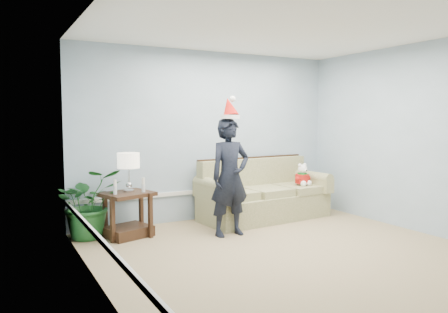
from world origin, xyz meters
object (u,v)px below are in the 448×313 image
at_px(man, 230,177).
at_px(sofa, 263,197).
at_px(side_table, 128,219).
at_px(houseplant, 89,203).
at_px(teddy_bear, 302,177).
at_px(table_lamp, 128,162).

bearing_deg(man, sofa, 32.25).
distance_m(side_table, houseplant, 0.57).
distance_m(man, teddy_bear, 1.74).
xyz_separation_m(sofa, teddy_bear, (0.67, -0.18, 0.30)).
distance_m(table_lamp, man, 1.41).
xyz_separation_m(side_table, table_lamp, (0.04, 0.03, 0.79)).
height_order(sofa, teddy_bear, sofa).
xyz_separation_m(table_lamp, houseplant, (-0.51, 0.16, -0.55)).
bearing_deg(side_table, sofa, 1.99).
xyz_separation_m(sofa, houseplant, (-2.74, 0.11, 0.13)).
bearing_deg(houseplant, table_lamp, -17.20).
height_order(man, teddy_bear, man).
distance_m(sofa, houseplant, 2.75).
height_order(houseplant, man, man).
height_order(side_table, man, man).
height_order(sofa, table_lamp, table_lamp).
bearing_deg(sofa, table_lamp, 176.61).
distance_m(houseplant, man, 1.95).
relative_size(houseplant, man, 0.58).
bearing_deg(side_table, table_lamp, 42.71).
distance_m(side_table, table_lamp, 0.79).
bearing_deg(man, houseplant, 153.92).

